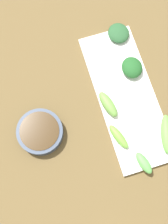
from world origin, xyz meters
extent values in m
cube|color=brown|center=(0.00, 0.00, 0.01)|extent=(2.10, 2.10, 0.02)
cylinder|color=#364258|center=(-0.15, -0.03, 0.04)|extent=(0.12, 0.12, 0.03)
cylinder|color=#34210A|center=(-0.15, -0.03, 0.04)|extent=(0.10, 0.10, 0.02)
cube|color=white|center=(0.10, 0.00, 0.03)|extent=(0.15, 0.39, 0.01)
ellipsoid|color=#5FAE52|center=(0.08, -0.18, 0.04)|extent=(0.04, 0.06, 0.02)
ellipsoid|color=#6CA447|center=(0.04, -0.01, 0.05)|extent=(0.05, 0.08, 0.03)
ellipsoid|color=#295830|center=(0.13, 0.18, 0.04)|extent=(0.07, 0.07, 0.02)
ellipsoid|color=#65AE46|center=(0.16, -0.13, 0.04)|extent=(0.06, 0.10, 0.02)
ellipsoid|color=#215926|center=(0.13, 0.07, 0.05)|extent=(0.06, 0.06, 0.03)
ellipsoid|color=#71B83F|center=(0.04, -0.10, 0.04)|extent=(0.04, 0.08, 0.02)
camera|label=1|loc=(-0.08, -0.21, 0.82)|focal=50.42mm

